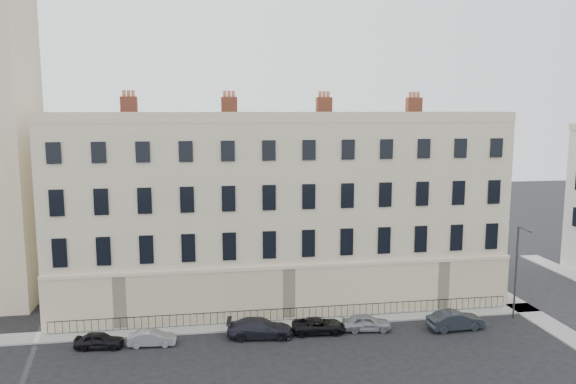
# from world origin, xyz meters

# --- Properties ---
(ground) EXTENTS (160.00, 160.00, 0.00)m
(ground) POSITION_xyz_m (0.00, 0.00, 0.00)
(ground) COLOR black
(ground) RESTS_ON ground
(terrace) EXTENTS (36.22, 12.22, 17.00)m
(terrace) POSITION_xyz_m (-5.97, 11.97, 7.50)
(terrace) COLOR #C3B491
(terrace) RESTS_ON ground
(pavement_terrace) EXTENTS (48.00, 2.00, 0.12)m
(pavement_terrace) POSITION_xyz_m (-10.00, 5.00, 0.06)
(pavement_terrace) COLOR gray
(pavement_terrace) RESTS_ON ground
(pavement_east_return) EXTENTS (2.00, 24.00, 0.12)m
(pavement_east_return) POSITION_xyz_m (13.00, 8.00, 0.06)
(pavement_east_return) COLOR gray
(pavement_east_return) RESTS_ON ground
(railings) EXTENTS (35.00, 0.04, 0.96)m
(railings) POSITION_xyz_m (-6.00, 5.40, 0.55)
(railings) COLOR black
(railings) RESTS_ON ground
(car_a) EXTENTS (3.36, 1.62, 1.10)m
(car_a) POSITION_xyz_m (-19.52, 2.67, 0.55)
(car_a) COLOR black
(car_a) RESTS_ON ground
(car_b) EXTENTS (3.27, 1.31, 1.06)m
(car_b) POSITION_xyz_m (-16.04, 2.55, 0.53)
(car_b) COLOR gray
(car_b) RESTS_ON ground
(car_c) EXTENTS (4.87, 2.44, 1.36)m
(car_c) POSITION_xyz_m (-8.60, 2.75, 0.68)
(car_c) COLOR black
(car_c) RESTS_ON ground
(car_d) EXTENTS (4.01, 2.05, 1.08)m
(car_d) POSITION_xyz_m (-4.31, 2.87, 0.54)
(car_d) COLOR black
(car_d) RESTS_ON ground
(car_e) EXTENTS (3.72, 1.84, 1.22)m
(car_e) POSITION_xyz_m (-0.81, 2.73, 0.61)
(car_e) COLOR gray
(car_e) RESTS_ON ground
(car_f) EXTENTS (4.23, 1.71, 1.37)m
(car_f) POSITION_xyz_m (5.70, 1.89, 0.68)
(car_f) COLOR #20242A
(car_f) RESTS_ON ground
(streetlamp) EXTENTS (0.36, 1.56, 7.24)m
(streetlamp) POSITION_xyz_m (11.20, 3.25, 4.01)
(streetlamp) COLOR #343439
(streetlamp) RESTS_ON ground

